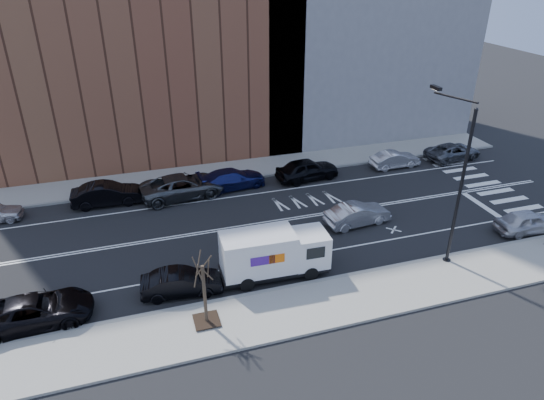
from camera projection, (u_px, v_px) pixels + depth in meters
ground at (288, 219)px, 32.05m from camera, size 120.00×120.00×0.00m
sidewalk_near at (345, 300)px, 24.56m from camera, size 44.00×3.60×0.15m
sidewalk_far at (252, 168)px, 39.48m from camera, size 44.00×3.60×0.15m
curb_near at (330, 279)px, 26.08m from camera, size 44.00×0.25×0.17m
curb_far at (259, 176)px, 37.95m from camera, size 44.00×0.25×0.17m
crosswalk at (489, 188)px, 36.33m from camera, size 3.00×14.00×0.01m
road_markings at (288, 219)px, 32.05m from camera, size 40.00×8.60×0.01m
bldg_brick at (129, 20)px, 38.12m from camera, size 26.00×10.00×22.00m
streetlight at (456, 178)px, 25.74m from camera, size 0.44×4.02×9.34m
street_tree at (205, 300)px, 22.40m from camera, size 1.20×1.20×3.75m
fedex_van at (274, 253)px, 25.92m from camera, size 5.96×2.27×2.69m
far_parked_b at (107, 194)px, 33.64m from camera, size 4.85×1.83×1.58m
far_parked_c at (183, 186)px, 34.65m from camera, size 6.24×3.39×1.66m
far_parked_d at (232, 179)px, 36.00m from camera, size 5.30×2.70×1.47m
far_parked_e at (307, 169)px, 37.33m from camera, size 5.12×2.54×1.68m
far_parked_f at (395, 159)px, 39.52m from camera, size 4.12×1.54×1.34m
far_parked_g at (453, 152)px, 41.05m from camera, size 5.07×2.69×1.36m
driving_sedan at (357, 214)px, 31.20m from camera, size 4.46×1.95×1.43m
near_parked_rear_a at (181, 283)px, 24.83m from camera, size 4.24×1.84×1.36m
near_parked_rear_b at (36, 311)px, 22.81m from camera, size 5.29×2.57×1.45m
near_parked_front at (528, 222)px, 30.35m from camera, size 4.33×1.96×1.44m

